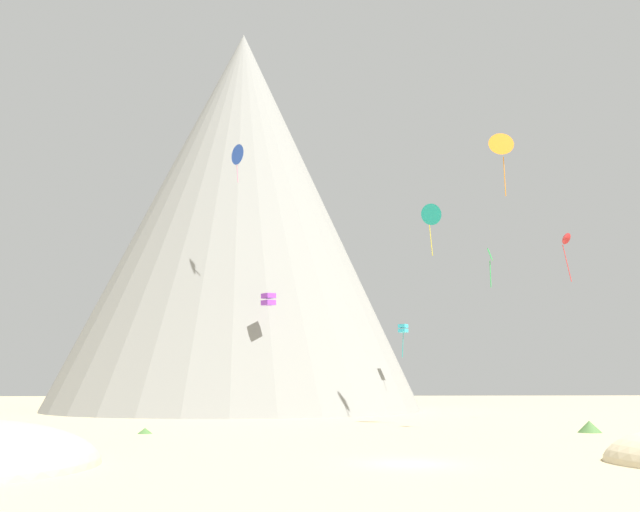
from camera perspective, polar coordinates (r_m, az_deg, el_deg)
ground_plane at (r=34.47m, az=7.51°, el=-16.85°), size 400.00×400.00×0.00m
bush_mid_center at (r=34.08m, az=-22.25°, el=-15.42°), size 2.86×2.86×0.98m
bush_near_left at (r=56.06m, az=-14.44°, el=-13.99°), size 1.42×1.42×0.44m
bush_far_left at (r=59.49m, az=21.63°, el=-13.14°), size 1.99×1.99×0.93m
rock_massif at (r=108.19m, az=-6.78°, el=3.12°), size 71.69×71.69×61.01m
kite_orange_mid at (r=66.94m, az=14.92°, el=8.96°), size 2.45×1.13×6.23m
kite_teal_mid at (r=77.64m, az=9.33°, el=3.45°), size 2.57×2.30×5.98m
kite_green_mid at (r=60.36m, az=14.06°, el=-0.33°), size 0.58×0.83×3.44m
kite_cyan_low at (r=88.57m, az=6.97°, el=-6.07°), size 1.40×1.40×4.24m
kite_blue_high at (r=85.65m, az=-6.86°, el=8.41°), size 1.77×2.24×4.87m
kite_violet_low at (r=81.27m, az=-4.34°, el=-3.63°), size 1.84×1.84×1.46m
kite_red_mid at (r=78.90m, az=19.85°, el=1.33°), size 1.00×1.45×5.53m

